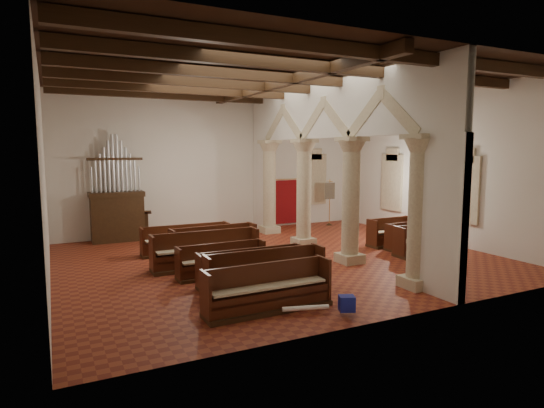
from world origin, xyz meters
The scene contains 30 objects.
floor centered at (0.00, 0.00, 0.00)m, with size 14.00×14.00×0.00m, color maroon.
ceiling centered at (0.00, 0.00, 6.00)m, with size 14.00×14.00×0.00m, color #321F10.
wall_back centered at (0.00, 6.00, 3.00)m, with size 14.00×0.02×6.00m, color silver.
wall_front centered at (0.00, -6.00, 3.00)m, with size 14.00×0.02×6.00m, color silver.
wall_left centered at (-7.00, 0.00, 3.00)m, with size 0.02×12.00×6.00m, color silver.
wall_right centered at (7.00, 0.00, 3.00)m, with size 0.02×12.00×6.00m, color silver.
ceiling_beams centered at (0.00, 0.00, 5.82)m, with size 13.80×11.80×0.30m, color #362211, non-canonical shape.
arcade centered at (1.80, 0.00, 3.56)m, with size 0.90×11.90×6.00m.
window_right_a centered at (6.98, -1.50, 2.20)m, with size 0.03×1.00×2.20m, color #2E684D.
window_right_b centered at (6.98, 2.50, 2.20)m, with size 0.03×1.00×2.20m, color #2E684D.
window_back centered at (5.00, 5.98, 2.20)m, with size 1.00×0.03×2.20m, color #2E684D.
pipe_organ centered at (-4.50, 5.50, 1.37)m, with size 2.10×0.85×4.40m.
lectern centered at (-3.40, 5.49, 0.50)m, with size 0.57×0.59×1.21m.
dossal_curtain centered at (3.50, 5.92, 1.17)m, with size 1.80×0.07×2.17m.
processional_banner centered at (5.30, 5.02, 0.78)m, with size 0.51×0.65×2.24m.
hymnal_box_a centered at (-1.07, -5.37, 0.27)m, with size 0.34×0.28×0.34m, color navy.
hymnal_box_b centered at (-1.54, -1.68, 0.28)m, with size 0.36×0.29×0.36m, color navy.
hymnal_box_c centered at (-0.16, -0.62, 0.27)m, with size 0.33×0.27×0.33m, color navy.
tube_heater_a centered at (-1.89, -4.95, 0.16)m, with size 0.11×0.11×1.06m, color white.
tube_heater_b centered at (-2.58, -3.90, 0.16)m, with size 0.11×0.11×1.08m, color white.
nave_pew_0 centered at (-2.52, -4.34, 0.36)m, with size 3.07×0.77×1.09m.
nave_pew_1 centered at (-2.01, -3.12, 0.36)m, with size 3.21×0.80×1.11m.
nave_pew_2 centered at (-2.03, -2.29, 0.32)m, with size 3.03×0.66×0.98m.
nave_pew_3 centered at (-2.49, -1.15, 0.32)m, with size 2.65×0.70×0.96m.
nave_pew_4 centered at (-2.61, -0.04, 0.38)m, with size 3.38×0.80×1.14m.
nave_pew_5 centered at (-2.04, 0.83, 0.38)m, with size 2.95×0.91×1.13m.
nave_pew_6 centered at (-2.62, 2.19, 0.33)m, with size 3.13×0.71×1.02m.
aisle_pew_0 centered at (4.59, -1.77, 0.36)m, with size 1.95×0.82×1.07m.
aisle_pew_1 centered at (4.91, -0.80, 0.34)m, with size 1.80×0.75×1.00m.
aisle_pew_2 centered at (4.85, 0.00, 0.36)m, with size 2.04×0.78×1.06m.
Camera 1 is at (-6.87, -13.40, 3.68)m, focal length 30.00 mm.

